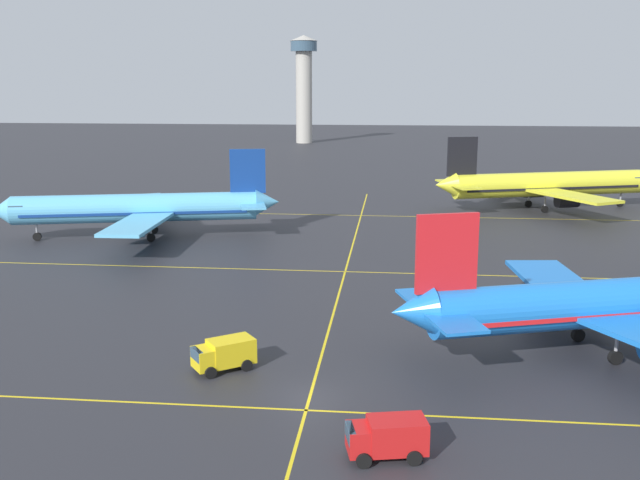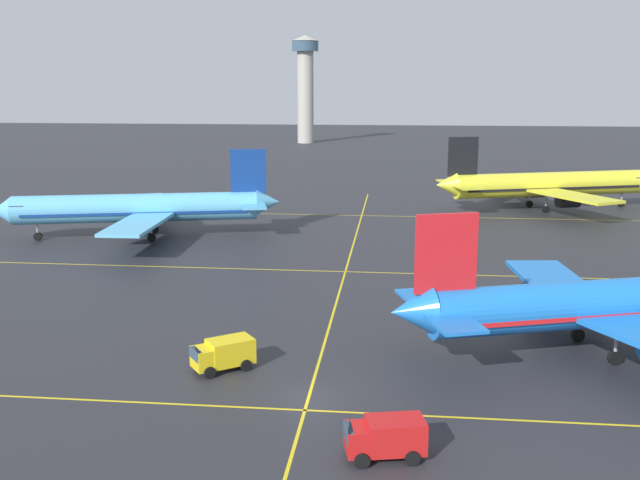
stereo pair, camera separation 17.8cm
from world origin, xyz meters
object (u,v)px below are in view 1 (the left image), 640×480
(airliner_second_row, at_px, (140,208))
(control_tower, at_px, (304,80))
(service_truck_red_van, at_px, (224,353))
(service_truck_catering, at_px, (387,436))
(airliner_third_row, at_px, (546,185))
(airliner_front_gate, at_px, (616,303))

(airliner_second_row, xyz_separation_m, control_tower, (1.67, 149.98, 16.11))
(airliner_second_row, relative_size, service_truck_red_van, 7.94)
(service_truck_catering, height_order, control_tower, control_tower)
(airliner_third_row, xyz_separation_m, control_tower, (-52.91, 123.19, 15.98))
(airliner_front_gate, xyz_separation_m, service_truck_red_van, (-27.25, -6.47, -2.46))
(airliner_second_row, height_order, control_tower, control_tower)
(airliner_third_row, bearing_deg, control_tower, 113.24)
(airliner_front_gate, bearing_deg, service_truck_red_van, -166.65)
(airliner_third_row, xyz_separation_m, service_truck_red_van, (-34.19, -68.20, -2.70))
(airliner_second_row, distance_m, control_tower, 150.85)
(airliner_third_row, bearing_deg, service_truck_catering, -106.26)
(airliner_front_gate, bearing_deg, service_truck_catering, -133.06)
(airliner_third_row, distance_m, service_truck_catering, 82.28)
(airliner_front_gate, distance_m, airliner_second_row, 59.08)
(airliner_third_row, height_order, service_truck_red_van, airliner_third_row)
(airliner_third_row, bearing_deg, airliner_second_row, -153.86)
(control_tower, bearing_deg, airliner_third_row, -66.76)
(service_truck_red_van, xyz_separation_m, service_truck_catering, (11.16, -10.75, 0.00))
(control_tower, bearing_deg, service_truck_red_van, -84.41)
(airliner_third_row, height_order, service_truck_catering, airliner_third_row)
(airliner_third_row, relative_size, service_truck_red_van, 8.09)
(airliner_second_row, height_order, service_truck_red_van, airliner_second_row)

